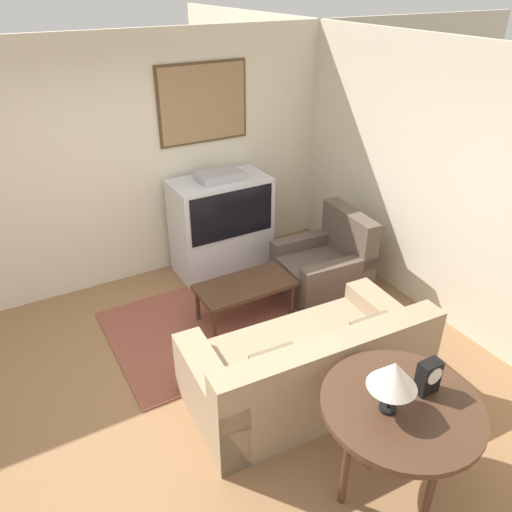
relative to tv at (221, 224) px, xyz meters
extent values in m
plane|color=#8E6642|center=(-1.08, -1.74, -0.59)|extent=(12.00, 12.00, 0.00)
cube|color=beige|center=(-1.08, 0.39, 0.76)|extent=(12.00, 0.06, 2.70)
cube|color=#4C381E|center=(0.00, 0.35, 1.33)|extent=(1.05, 0.03, 0.86)
cube|color=#93704C|center=(0.00, 0.33, 1.33)|extent=(1.00, 0.01, 0.81)
cube|color=beige|center=(1.55, -1.74, 0.76)|extent=(0.06, 12.00, 2.70)
cube|color=brown|center=(-0.39, -0.98, -0.58)|extent=(2.46, 1.57, 0.01)
cube|color=silver|center=(0.00, 0.00, -0.33)|extent=(1.11, 0.60, 0.52)
cube|color=silver|center=(0.00, 0.00, 0.24)|extent=(1.11, 0.60, 0.63)
cube|color=black|center=(0.00, -0.30, 0.24)|extent=(1.00, 0.01, 0.56)
cube|color=#9E9EA3|center=(0.00, 0.00, 0.61)|extent=(0.50, 0.33, 0.09)
cube|color=#9E8466|center=(-0.31, -2.20, -0.37)|extent=(2.02, 1.11, 0.44)
cube|color=#9E8466|center=(-0.33, -2.59, 0.04)|extent=(1.98, 0.33, 0.38)
cube|color=#9E8466|center=(0.55, -2.25, -0.29)|extent=(0.30, 1.01, 0.60)
cube|color=#9E8466|center=(-1.17, -2.16, -0.29)|extent=(0.30, 1.01, 0.60)
cube|color=#715F49|center=(0.11, -2.49, 0.02)|extent=(0.37, 0.14, 0.34)
cube|color=#715F49|center=(-0.77, -2.44, 0.02)|extent=(0.37, 0.14, 0.34)
cube|color=brown|center=(0.74, -0.99, -0.39)|extent=(0.93, 0.90, 0.40)
cube|color=brown|center=(1.08, -1.02, 0.07)|extent=(0.24, 0.85, 0.51)
cube|color=brown|center=(0.76, -0.65, -0.32)|extent=(0.88, 0.22, 0.54)
cube|color=brown|center=(0.72, -1.33, -0.32)|extent=(0.88, 0.22, 0.54)
cube|color=#472D1E|center=(-0.25, -1.03, -0.19)|extent=(0.99, 0.51, 0.04)
cylinder|color=#472D1E|center=(-0.69, -1.24, -0.40)|extent=(0.04, 0.04, 0.38)
cylinder|color=#472D1E|center=(0.20, -1.24, -0.40)|extent=(0.04, 0.04, 0.38)
cylinder|color=#472D1E|center=(-0.69, -0.83, -0.40)|extent=(0.04, 0.04, 0.38)
cylinder|color=#472D1E|center=(0.20, -0.83, -0.40)|extent=(0.04, 0.04, 0.38)
cylinder|color=#472D1E|center=(-0.32, -3.26, 0.17)|extent=(1.04, 1.04, 0.04)
cube|color=#472D1E|center=(-0.32, -3.26, 0.11)|extent=(0.88, 0.42, 0.08)
cylinder|color=#472D1E|center=(-0.68, -3.21, -0.22)|extent=(0.05, 0.05, 0.74)
cylinder|color=#472D1E|center=(0.05, -3.21, -0.22)|extent=(0.05, 0.05, 0.74)
cylinder|color=#472D1E|center=(-0.32, -3.60, -0.22)|extent=(0.05, 0.05, 0.74)
cylinder|color=black|center=(-0.43, -3.25, 0.21)|extent=(0.11, 0.11, 0.02)
cylinder|color=black|center=(-0.43, -3.25, 0.38)|extent=(0.02, 0.02, 0.32)
cone|color=silver|center=(-0.43, -3.25, 0.49)|extent=(0.31, 0.31, 0.18)
cube|color=black|center=(-0.11, -3.25, 0.32)|extent=(0.15, 0.09, 0.24)
cylinder|color=white|center=(-0.11, -3.30, 0.36)|extent=(0.12, 0.01, 0.12)
camera|label=1|loc=(-2.25, -4.78, 2.58)|focal=35.00mm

